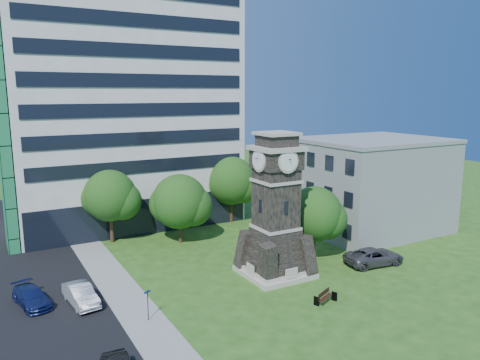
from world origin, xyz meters
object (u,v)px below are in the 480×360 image
car_street_mid (81,295)px  car_east_lot (374,256)px  car_street_north (32,297)px  park_bench (325,297)px  clock_tower (276,215)px  street_sign (148,302)px

car_street_mid → car_east_lot: (24.79, -4.76, 0.03)m
car_street_north → park_bench: (19.00, -10.30, -0.16)m
clock_tower → car_east_lot: (9.10, -2.55, -4.51)m
car_street_mid → street_sign: 6.10m
clock_tower → car_street_mid: 16.48m
car_street_north → park_bench: bearing=-40.7°
car_east_lot → park_bench: 9.82m
clock_tower → car_street_north: clock_tower is taller
car_east_lot → street_sign: size_ratio=2.46×
clock_tower → park_bench: 8.10m
car_street_mid → park_bench: 18.07m
clock_tower → street_sign: size_ratio=5.44×
car_street_mid → street_sign: (3.48, -4.97, 0.67)m
car_street_mid → car_east_lot: bearing=-18.1°
car_street_mid → car_street_north: size_ratio=1.00×
park_bench → street_sign: size_ratio=0.79×
street_sign → clock_tower: bearing=-11.9°
car_east_lot → park_bench: size_ratio=3.09×
street_sign → park_bench: bearing=-41.6°
car_street_mid → car_east_lot: car_east_lot is taller
clock_tower → car_east_lot: 10.47m
clock_tower → car_street_mid: (-15.69, 2.21, -4.55)m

